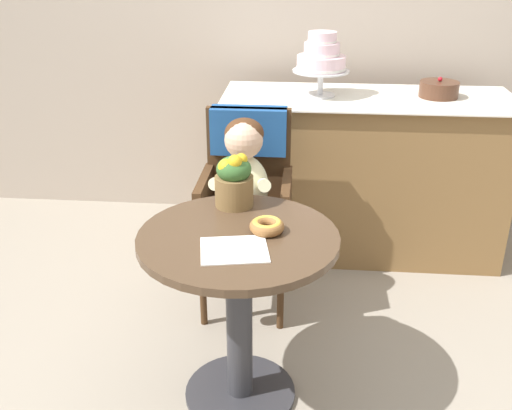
% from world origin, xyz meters
% --- Properties ---
extents(ground_plane, '(8.00, 8.00, 0.00)m').
position_xyz_m(ground_plane, '(0.00, 0.00, 0.00)').
color(ground_plane, gray).
extents(cafe_table, '(0.72, 0.72, 0.72)m').
position_xyz_m(cafe_table, '(0.00, 0.00, 0.51)').
color(cafe_table, '#4C3826').
rests_on(cafe_table, ground).
extents(wicker_chair, '(0.42, 0.45, 0.95)m').
position_xyz_m(wicker_chair, '(-0.04, 0.74, 0.64)').
color(wicker_chair, '#472D19').
rests_on(wicker_chair, ground).
extents(seated_child, '(0.27, 0.32, 0.73)m').
position_xyz_m(seated_child, '(-0.04, 0.58, 0.68)').
color(seated_child, beige).
rests_on(seated_child, ground).
extents(paper_napkin, '(0.26, 0.23, 0.00)m').
position_xyz_m(paper_napkin, '(0.00, -0.11, 0.72)').
color(paper_napkin, white).
rests_on(paper_napkin, cafe_table).
extents(donut_front, '(0.12, 0.12, 0.04)m').
position_xyz_m(donut_front, '(0.10, 0.03, 0.74)').
color(donut_front, '#936033').
rests_on(donut_front, cafe_table).
extents(flower_vase, '(0.15, 0.15, 0.22)m').
position_xyz_m(flower_vase, '(-0.04, 0.25, 0.83)').
color(flower_vase, brown).
rests_on(flower_vase, cafe_table).
extents(display_counter, '(1.56, 0.62, 0.90)m').
position_xyz_m(display_counter, '(0.55, 1.30, 0.45)').
color(display_counter, olive).
rests_on(display_counter, ground).
extents(tiered_cake_stand, '(0.30, 0.30, 0.33)m').
position_xyz_m(tiered_cake_stand, '(0.29, 1.30, 1.10)').
color(tiered_cake_stand, silver).
rests_on(tiered_cake_stand, display_counter).
extents(round_layer_cake, '(0.20, 0.20, 0.11)m').
position_xyz_m(round_layer_cake, '(0.92, 1.33, 0.94)').
color(round_layer_cake, '#4C2D1E').
rests_on(round_layer_cake, display_counter).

